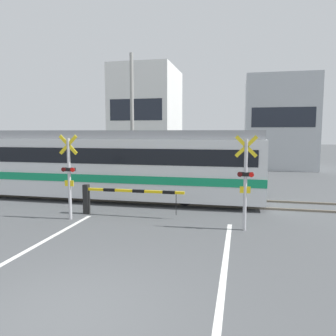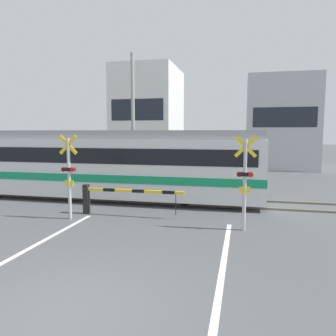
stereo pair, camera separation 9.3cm
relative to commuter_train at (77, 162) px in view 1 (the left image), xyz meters
name	(u,v)px [view 1 (the left image)]	position (x,y,z in m)	size (l,w,h in m)	color
ground_plane	(64,316)	(4.61, -9.17, -1.65)	(160.00, 160.00, 0.00)	#4C4F51
rail_track_near	(171,204)	(4.61, -0.72, -1.61)	(50.00, 0.10, 0.08)	#6B6051
rail_track_far	(177,197)	(4.61, 0.72, -1.61)	(50.00, 0.10, 0.08)	#6B6051
road_stripe_right	(220,301)	(7.09, -8.16, -1.65)	(0.14, 10.02, 0.01)	white
commuter_train	(77,162)	(0.00, 0.00, 0.00)	(16.75, 2.84, 3.08)	silver
crossing_barrier_near	(111,195)	(2.83, -2.85, -0.92)	(3.77, 0.20, 1.09)	black
crossing_barrier_far	(220,177)	(6.38, 2.78, -0.92)	(3.77, 0.20, 1.09)	black
crossing_signal_left	(69,173)	(1.67, -3.67, -0.05)	(0.68, 0.15, 2.92)	#B2B2B7
crossing_signal_right	(245,179)	(7.54, -3.67, -0.05)	(0.68, 0.15, 2.92)	#B2B2B7
pedestrian	(170,168)	(3.42, 4.56, -0.72)	(0.38, 0.22, 1.63)	#23232D
building_left_of_street	(147,117)	(-1.15, 15.77, 2.74)	(5.34, 6.95, 8.79)	white
building_right_of_street	(278,123)	(10.43, 15.77, 2.08)	(5.48, 6.95, 7.46)	#B2B7BC
utility_pole_streetside	(132,118)	(0.92, 5.28, 2.19)	(0.22, 0.22, 7.67)	gray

